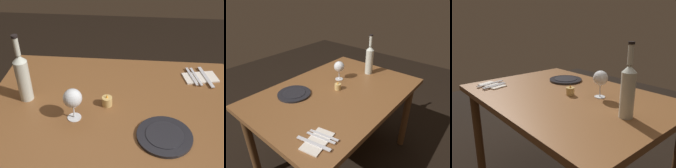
{
  "view_description": "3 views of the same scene",
  "coord_description": "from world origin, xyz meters",
  "views": [
    {
      "loc": [
        0.09,
        -1.12,
        1.66
      ],
      "look_at": [
        -0.01,
        0.03,
        0.84
      ],
      "focal_mm": 45.83,
      "sensor_mm": 36.0,
      "label": 1
    },
    {
      "loc": [
        1.02,
        0.87,
        1.51
      ],
      "look_at": [
        0.06,
        0.07,
        0.85
      ],
      "focal_mm": 31.68,
      "sensor_mm": 36.0,
      "label": 2
    },
    {
      "loc": [
        -1.01,
        0.88,
        1.19
      ],
      "look_at": [
        0.02,
        -0.01,
        0.8
      ],
      "focal_mm": 36.04,
      "sensor_mm": 36.0,
      "label": 3
    }
  ],
  "objects": [
    {
      "name": "table_knife",
      "position": [
        0.51,
        0.28,
        0.75
      ],
      "size": [
        0.06,
        0.21,
        0.0
      ],
      "color": "silver",
      "rests_on": "folded_napkin"
    },
    {
      "name": "dining_table",
      "position": [
        0.0,
        0.0,
        0.65
      ],
      "size": [
        1.3,
        0.9,
        0.74
      ],
      "color": "brown",
      "rests_on": "ground"
    },
    {
      "name": "wine_bottle",
      "position": [
        -0.45,
        0.01,
        0.88
      ],
      "size": [
        0.07,
        0.07,
        0.36
      ],
      "color": "silver",
      "rests_on": "dining_table"
    },
    {
      "name": "dinner_plate",
      "position": [
        0.24,
        -0.21,
        0.75
      ],
      "size": [
        0.25,
        0.25,
        0.02
      ],
      "color": "black",
      "rests_on": "dining_table"
    },
    {
      "name": "votive_candle",
      "position": [
        -0.03,
        -0.01,
        0.76
      ],
      "size": [
        0.05,
        0.05,
        0.07
      ],
      "color": "#DBB266",
      "rests_on": "dining_table"
    },
    {
      "name": "folded_napkin",
      "position": [
        0.48,
        0.28,
        0.74
      ],
      "size": [
        0.21,
        0.15,
        0.01
      ],
      "color": "silver",
      "rests_on": "dining_table"
    },
    {
      "name": "fork_inner",
      "position": [
        0.45,
        0.28,
        0.75
      ],
      "size": [
        0.05,
        0.18,
        0.0
      ],
      "color": "silver",
      "rests_on": "folded_napkin"
    },
    {
      "name": "wine_glass_left",
      "position": [
        -0.18,
        -0.12,
        0.86
      ],
      "size": [
        0.09,
        0.09,
        0.16
      ],
      "color": "white",
      "rests_on": "dining_table"
    },
    {
      "name": "fork_outer",
      "position": [
        0.43,
        0.28,
        0.75
      ],
      "size": [
        0.05,
        0.18,
        0.0
      ],
      "color": "silver",
      "rests_on": "folded_napkin"
    }
  ]
}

